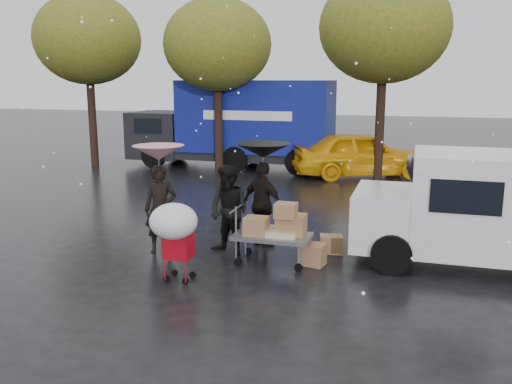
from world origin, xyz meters
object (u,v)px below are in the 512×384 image
(shopping_cart, at_px, (174,225))
(person_pink, at_px, (161,209))
(vendor_cart, at_px, (276,228))
(blue_truck, at_px, (237,124))
(white_van, at_px, (495,208))
(person_black, at_px, (263,204))
(yellow_taxi, at_px, (361,154))

(shopping_cart, bearing_deg, person_pink, 124.02)
(vendor_cart, relative_size, blue_truck, 0.18)
(shopping_cart, bearing_deg, white_van, 25.02)
(person_black, xyz_separation_m, yellow_taxi, (1.11, 9.16, -0.08))
(person_black, distance_m, vendor_cart, 1.22)
(person_pink, xyz_separation_m, blue_truck, (-2.07, 10.97, 0.84))
(person_black, height_order, blue_truck, blue_truck)
(person_black, height_order, white_van, white_van)
(vendor_cart, height_order, shopping_cart, shopping_cart)
(person_pink, xyz_separation_m, person_black, (1.91, 1.03, 0.00))
(person_black, distance_m, blue_truck, 10.74)
(person_black, bearing_deg, blue_truck, -42.73)
(blue_truck, relative_size, yellow_taxi, 1.67)
(vendor_cart, height_order, blue_truck, blue_truck)
(vendor_cart, xyz_separation_m, shopping_cart, (-1.44, -1.51, 0.34))
(person_pink, relative_size, yellow_taxi, 0.37)
(vendor_cart, height_order, yellow_taxi, yellow_taxi)
(person_pink, height_order, shopping_cart, person_pink)
(person_pink, xyz_separation_m, white_van, (6.48, 1.00, 0.24))
(vendor_cart, distance_m, blue_truck, 11.95)
(person_pink, relative_size, vendor_cart, 1.21)
(blue_truck, bearing_deg, person_black, -68.23)
(person_pink, xyz_separation_m, yellow_taxi, (3.02, 10.18, -0.08))
(person_pink, distance_m, vendor_cart, 2.49)
(person_black, height_order, vendor_cart, person_black)
(person_black, height_order, yellow_taxi, person_black)
(vendor_cart, distance_m, shopping_cart, 2.12)
(shopping_cart, xyz_separation_m, white_van, (5.45, 2.54, 0.10))
(person_pink, height_order, blue_truck, blue_truck)
(shopping_cart, distance_m, blue_truck, 12.91)
(white_van, height_order, yellow_taxi, white_van)
(blue_truck, height_order, yellow_taxi, blue_truck)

